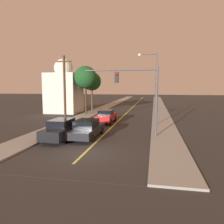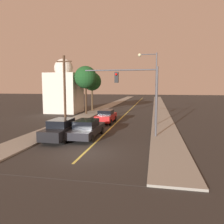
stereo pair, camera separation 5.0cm
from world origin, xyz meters
name	(u,v)px [view 2 (the right image)]	position (x,y,z in m)	size (l,w,h in m)	color
ground_plane	(84,153)	(0.00, 0.00, 0.00)	(200.00, 200.00, 0.00)	#2D2B28
road_surface	(135,105)	(0.00, 36.00, 0.01)	(8.27, 80.00, 0.01)	#2D2B28
sidewalk_left	(111,105)	(-5.39, 36.00, 0.06)	(2.50, 80.00, 0.12)	gray
sidewalk_right	(159,106)	(5.39, 36.00, 0.06)	(2.50, 80.00, 0.12)	gray
car_near_lane_front	(87,129)	(-1.16, 4.25, 0.76)	(1.98, 5.20, 1.52)	black
car_near_lane_second	(106,116)	(-1.16, 11.70, 0.80)	(1.85, 4.54, 1.56)	red
car_outer_lane_front	(62,129)	(-2.98, 3.36, 0.83)	(1.84, 5.13, 1.66)	black
traffic_signal_mast	(138,88)	(2.97, 5.41, 4.15)	(6.23, 0.42, 5.78)	#47474C
streetlamp_right	(152,80)	(4.03, 10.67, 5.00)	(2.02, 0.36, 7.65)	#47474C
utility_pole_left	(65,90)	(-4.74, 8.16, 3.91)	(1.60, 0.24, 7.27)	#422D1E
tree_left_near	(86,78)	(-5.88, 18.70, 5.60)	(3.37, 3.37, 7.19)	#3D2B1C
tree_left_far	(92,82)	(-6.08, 22.71, 5.07)	(3.11, 3.11, 6.54)	#4C3823
domed_building_left	(64,89)	(-10.14, 20.51, 3.76)	(5.01, 5.01, 8.69)	beige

